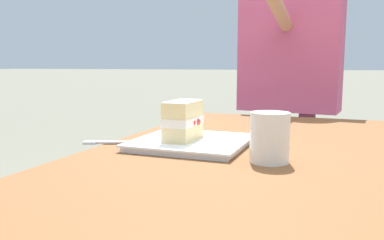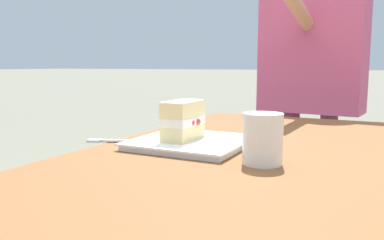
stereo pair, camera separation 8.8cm
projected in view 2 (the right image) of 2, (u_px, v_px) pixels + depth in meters
The scene contains 5 objects.
dessert_plate at pixel (192, 143), 0.89m from camera, with size 0.24×0.24×0.02m.
cake_slice at pixel (183, 120), 0.88m from camera, with size 0.11×0.07×0.09m.
dessert_fork at pixel (118, 141), 0.93m from camera, with size 0.08×0.16×0.01m.
coffee_cup at pixel (263, 138), 0.72m from camera, with size 0.07×0.07×0.09m.
diner_person at pixel (312, 53), 1.60m from camera, with size 0.54×0.42×1.49m.
Camera 2 is at (-0.58, -0.17, 0.95)m, focal length 36.94 mm.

